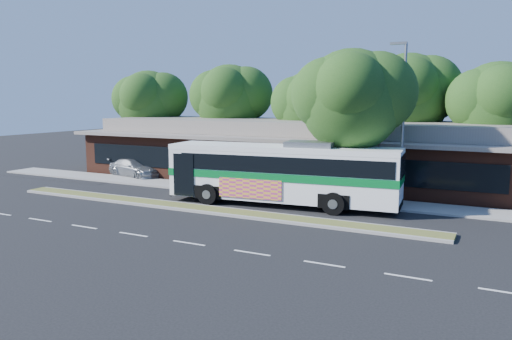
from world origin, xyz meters
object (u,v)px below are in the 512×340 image
object	(u,v)px
transit_bus	(283,169)
sidewalk_tree	(359,98)
lamp_post	(402,120)
sedan	(135,168)

from	to	relation	value
transit_bus	sidewalk_tree	world-z (taller)	sidewalk_tree
lamp_post	sidewalk_tree	world-z (taller)	lamp_post
lamp_post	transit_bus	size ratio (longest dim) A/B	0.68
lamp_post	sedan	world-z (taller)	lamp_post
transit_bus	sedan	xyz separation A→B (m)	(-14.52, 4.33, -1.35)
transit_bus	sidewalk_tree	distance (m)	5.83
sedan	sidewalk_tree	bearing A→B (deg)	-84.67
lamp_post	sidewalk_tree	xyz separation A→B (m)	(-2.38, -0.15, 1.17)
lamp_post	sedan	distance (m)	21.14
transit_bus	sedan	distance (m)	15.21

